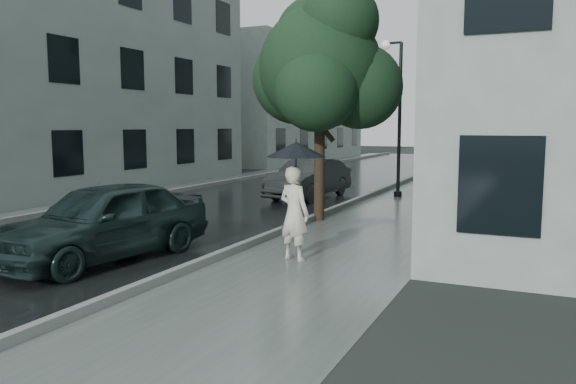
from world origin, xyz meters
The scene contains 14 objects.
ground centered at (0.00, 0.00, 0.00)m, with size 120.00×120.00×0.00m, color black.
sidewalk centered at (0.25, 12.00, 0.00)m, with size 3.50×60.00×0.01m, color slate.
kerb_near centered at (-1.57, 12.00, 0.07)m, with size 0.15×60.00×0.15m, color slate.
asphalt_road centered at (-5.08, 12.00, 0.00)m, with size 6.85×60.00×0.00m, color black.
kerb_far centered at (-8.57, 12.00, 0.07)m, with size 0.15×60.00×0.15m, color slate.
sidewalk_far centered at (-9.50, 12.00, 0.00)m, with size 1.70×60.00×0.01m, color #4C5451.
building_far_a centered at (-13.77, 8.00, 4.75)m, with size 7.02×20.00×9.50m.
building_far_b centered at (-13.77, 30.00, 4.00)m, with size 7.02×18.00×8.00m.
pedestrian centered at (-0.27, 1.93, 0.88)m, with size 0.64×0.42×1.75m, color beige.
umbrella centered at (-0.23, 1.93, 2.06)m, with size 1.25×1.25×1.32m.
street_tree centered at (-1.45, 6.39, 4.02)m, with size 4.12×3.74×6.03m.
lamp_post centered at (-0.85, 12.04, 3.10)m, with size 0.85×0.35×5.44m.
car_near centered at (-3.50, 0.50, 0.74)m, with size 1.74×4.31×1.47m, color black.
car_far centered at (-3.44, 10.43, 0.68)m, with size 1.43×4.10×1.35m, color #232628.
Camera 1 is at (3.85, -7.46, 2.49)m, focal length 35.00 mm.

